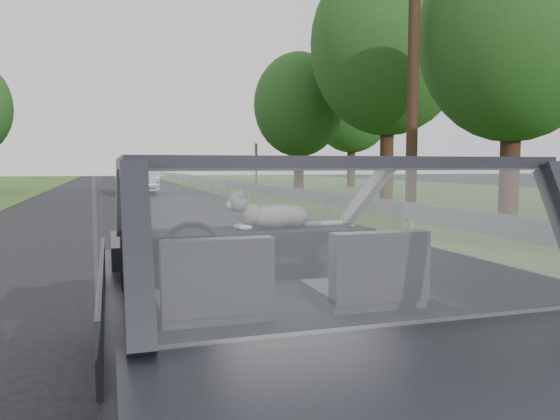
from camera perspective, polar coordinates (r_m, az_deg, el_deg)
subject_car at (r=2.97m, az=-0.28°, el=-8.69°), size 1.80×4.00×1.45m
dashboard at (r=3.53m, az=-3.29°, el=-4.45°), size 1.58×0.45×0.30m
driver_seat at (r=2.56m, az=-6.97°, el=-7.32°), size 0.50×0.72×0.42m
passenger_seat at (r=2.82m, az=9.34°, el=-6.25°), size 0.50×0.72×0.42m
steering_wheel at (r=3.16m, az=-9.05°, el=-4.32°), size 0.36×0.36×0.04m
cat at (r=3.55m, az=-0.46°, el=-0.54°), size 0.61×0.27×0.27m
guardrail at (r=13.78m, az=4.50°, el=1.27°), size 0.05×90.00×0.32m
other_car at (r=27.10m, az=-14.45°, el=3.30°), size 2.11×4.91×1.59m
highway_sign at (r=29.95m, az=-2.49°, el=4.50°), size 0.47×0.99×2.57m
utility_pole at (r=14.32m, az=13.80°, el=16.40°), size 0.34×0.34×8.67m
tree_0 at (r=15.69m, az=23.14°, el=12.73°), size 6.39×6.39×7.39m
tree_1 at (r=23.07m, az=11.21°, el=13.07°), size 6.79×6.79×9.57m
tree_2 at (r=26.97m, az=1.98°, el=8.83°), size 5.66×5.66×6.66m
tree_3 at (r=35.78m, az=7.50°, el=8.90°), size 5.71×5.71×8.05m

